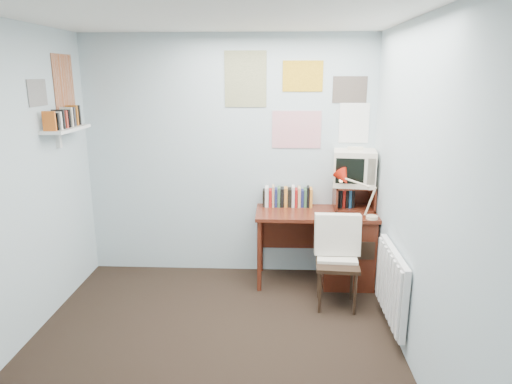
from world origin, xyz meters
TOP-DOWN VIEW (x-y plane):
  - ground at (0.00, 0.00)m, footprint 3.50×3.50m
  - back_wall at (0.00, 1.75)m, footprint 3.00×0.02m
  - right_wall at (1.50, 0.00)m, footprint 0.02×3.50m
  - ceiling at (0.00, 0.00)m, footprint 3.00×3.50m
  - desk at (1.17, 1.48)m, footprint 1.20×0.55m
  - desk_chair at (1.07, 0.96)m, footprint 0.44×0.43m
  - desk_lamp at (1.42, 1.26)m, footprint 0.32×0.29m
  - tv_riser at (1.29, 1.59)m, footprint 0.40×0.30m
  - crt_tv at (1.28, 1.61)m, footprint 0.45×0.43m
  - book_row at (0.66, 1.66)m, footprint 0.60×0.14m
  - radiator at (1.46, 0.55)m, footprint 0.09×0.80m
  - wall_shelf at (-1.40, 1.10)m, footprint 0.20×0.62m
  - posters_back at (0.70, 1.74)m, footprint 1.20×0.01m
  - posters_left at (-1.49, 1.10)m, footprint 0.01×0.70m

SIDE VIEW (x-z plane):
  - ground at x=0.00m, z-range 0.00..0.00m
  - desk at x=1.17m, z-range 0.03..0.79m
  - desk_chair at x=1.07m, z-range 0.00..0.82m
  - radiator at x=1.46m, z-range 0.12..0.72m
  - book_row at x=0.66m, z-range 0.76..0.98m
  - tv_riser at x=1.29m, z-range 0.76..1.01m
  - desk_lamp at x=1.42m, z-range 0.76..1.17m
  - crt_tv at x=1.28m, z-range 1.01..1.40m
  - back_wall at x=0.00m, z-range 0.00..2.50m
  - right_wall at x=1.50m, z-range 0.00..2.50m
  - wall_shelf at x=-1.40m, z-range 1.50..1.74m
  - posters_back at x=0.70m, z-range 1.40..2.30m
  - posters_left at x=-1.49m, z-range 1.70..2.30m
  - ceiling at x=0.00m, z-range 2.49..2.51m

